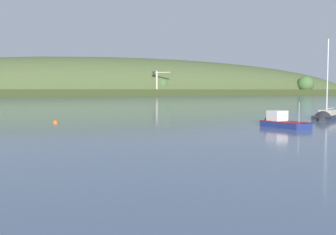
{
  "coord_description": "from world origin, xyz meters",
  "views": [
    {
      "loc": [
        -18.19,
        -5.06,
        4.04
      ],
      "look_at": [
        -0.59,
        35.86,
        1.03
      ],
      "focal_mm": 43.87,
      "sensor_mm": 36.0,
      "label": 1
    }
  ],
  "objects": [
    {
      "name": "sailboat_midwater_white",
      "position": [
        23.47,
        37.42,
        0.19
      ],
      "size": [
        7.56,
        5.8,
        12.08
      ],
      "rotation": [
        0.0,
        0.0,
        3.66
      ],
      "color": "#232328",
      "rests_on": "ground"
    },
    {
      "name": "fishing_boat_moored",
      "position": [
        10.71,
        31.06,
        0.38
      ],
      "size": [
        2.89,
        6.04,
        3.61
      ],
      "rotation": [
        0.0,
        0.0,
        1.67
      ],
      "color": "navy",
      "rests_on": "ground"
    },
    {
      "name": "dockside_crane",
      "position": [
        78.65,
        237.53,
        7.65
      ],
      "size": [
        8.67,
        10.81,
        16.05
      ],
      "rotation": [
        0.0,
        0.0,
        5.36
      ],
      "color": "#4C4C51",
      "rests_on": "ground"
    },
    {
      "name": "mooring_buoy_midchannel",
      "position": [
        -11.07,
        46.37,
        0.0
      ],
      "size": [
        0.7,
        0.7,
        0.78
      ],
      "color": "#EA5B19",
      "rests_on": "ground"
    },
    {
      "name": "far_shoreline_hill",
      "position": [
        72.6,
        269.71,
        0.19
      ],
      "size": [
        531.85,
        98.5,
        52.77
      ],
      "rotation": [
        0.0,
        0.0,
        0.06
      ],
      "color": "#35401E",
      "rests_on": "ground"
    }
  ]
}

